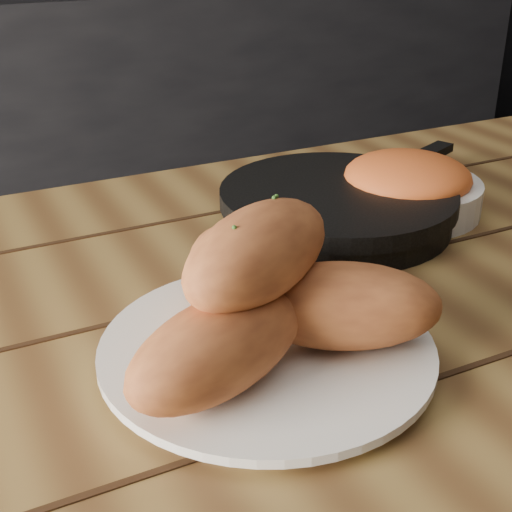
% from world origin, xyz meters
% --- Properties ---
extents(counter, '(2.80, 0.60, 0.90)m').
position_xyz_m(counter, '(0.00, 1.70, 0.45)').
color(counter, black).
rests_on(counter, ground).
extents(table, '(1.49, 0.96, 0.75)m').
position_xyz_m(table, '(-0.05, 0.12, 0.66)').
color(table, brown).
rests_on(table, ground).
extents(plate, '(0.28, 0.28, 0.02)m').
position_xyz_m(plate, '(-0.13, 0.10, 0.76)').
color(plate, white).
rests_on(plate, table).
extents(bread_rolls, '(0.30, 0.25, 0.12)m').
position_xyz_m(bread_rolls, '(-0.14, 0.10, 0.82)').
color(bread_rolls, '#C56C36').
rests_on(bread_rolls, plate).
extents(skillet, '(0.40, 0.28, 0.05)m').
position_xyz_m(skillet, '(0.08, 0.32, 0.77)').
color(skillet, black).
rests_on(skillet, table).
extents(bowl, '(0.18, 0.18, 0.07)m').
position_xyz_m(bowl, '(0.18, 0.32, 0.78)').
color(bowl, white).
rests_on(bowl, table).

